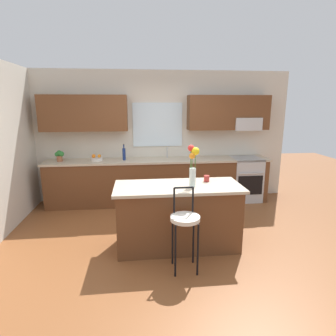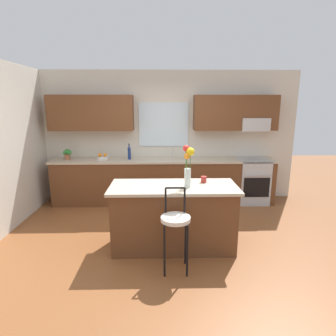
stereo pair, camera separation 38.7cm
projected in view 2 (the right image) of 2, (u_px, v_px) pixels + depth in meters
ground_plane at (165, 240)px, 4.24m from camera, size 14.00×14.00×0.00m
back_wall_assembly at (165, 129)px, 5.84m from camera, size 5.60×0.50×2.70m
counter_run at (164, 181)px, 5.80m from camera, size 4.56×0.64×0.92m
sink_faucet at (173, 151)px, 5.80m from camera, size 0.02×0.13×0.23m
oven_range at (252, 181)px, 5.81m from camera, size 0.60×0.64×0.92m
kitchen_island at (173, 216)px, 3.96m from camera, size 1.77×0.75×0.92m
bar_stool_near at (175, 222)px, 3.34m from camera, size 0.36×0.36×1.04m
flower_vase at (188, 164)px, 3.71m from camera, size 0.15×0.14×0.57m
mug_ceramic at (204, 179)px, 4.00m from camera, size 0.08×0.08×0.09m
fruit_bowl_oranges at (103, 157)px, 5.66m from camera, size 0.24×0.24×0.13m
bottle_olive_oil at (129, 153)px, 5.65m from camera, size 0.06×0.06×0.32m
potted_plant_small at (67, 154)px, 5.62m from camera, size 0.18×0.12×0.22m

